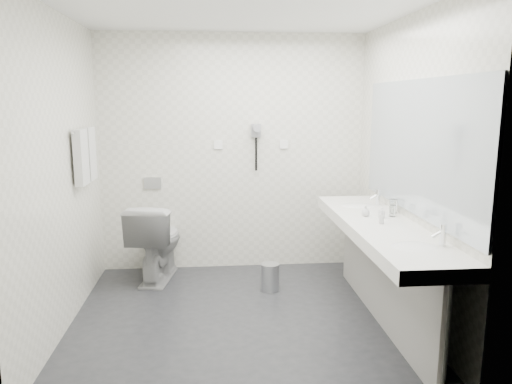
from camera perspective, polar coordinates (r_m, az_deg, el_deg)
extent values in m
plane|color=#25262A|center=(4.29, -1.88, -14.34)|extent=(2.80, 2.80, 0.00)
plane|color=white|center=(3.95, -2.11, 20.70)|extent=(2.80, 2.80, 0.00)
plane|color=silver|center=(5.21, -2.77, 4.47)|extent=(2.80, 0.00, 2.80)
plane|color=silver|center=(2.65, -0.46, -1.60)|extent=(2.80, 0.00, 2.80)
plane|color=silver|center=(4.10, -21.95, 2.00)|extent=(0.00, 2.60, 2.60)
plane|color=silver|center=(4.24, 17.29, 2.56)|extent=(0.00, 2.60, 2.60)
cube|color=white|center=(4.04, 14.39, -4.18)|extent=(0.55, 2.20, 0.10)
cube|color=#9A9792|center=(4.18, 14.45, -9.81)|extent=(0.03, 2.15, 0.75)
cylinder|color=silver|center=(3.31, 21.14, -15.83)|extent=(0.06, 0.06, 0.75)
cylinder|color=silver|center=(5.13, 10.91, -5.81)|extent=(0.06, 0.06, 0.75)
cube|color=#B2BCC6|center=(4.03, 18.33, 4.97)|extent=(0.02, 2.20, 1.05)
ellipsoid|color=white|center=(3.45, 17.99, -6.32)|extent=(0.40, 0.31, 0.05)
ellipsoid|color=white|center=(4.63, 11.77, -1.73)|extent=(0.40, 0.31, 0.05)
cylinder|color=silver|center=(3.51, 21.02, -4.72)|extent=(0.04, 0.04, 0.15)
cylinder|color=silver|center=(4.68, 14.10, -0.59)|extent=(0.04, 0.04, 0.15)
imported|color=beige|center=(4.17, 14.49, -2.37)|extent=(0.06, 0.06, 0.09)
imported|color=beige|center=(4.22, 12.70, -2.16)|extent=(0.09, 0.09, 0.09)
imported|color=beige|center=(3.98, 14.47, -2.84)|extent=(0.05, 0.05, 0.11)
cylinder|color=silver|center=(4.26, 15.69, -2.13)|extent=(0.07, 0.07, 0.10)
cylinder|color=silver|center=(4.38, 15.75, -1.61)|extent=(0.07, 0.07, 0.12)
imported|color=white|center=(5.10, -11.56, -5.62)|extent=(0.58, 0.86, 0.80)
cube|color=#B2B5BA|center=(5.28, -12.00, 1.03)|extent=(0.18, 0.02, 0.12)
cylinder|color=#B2B5BA|center=(4.78, 1.65, -10.00)|extent=(0.23, 0.23, 0.25)
cylinder|color=#B2B5BA|center=(4.73, 1.66, -8.48)|extent=(0.18, 0.18, 0.02)
cylinder|color=silver|center=(4.58, -19.64, 6.78)|extent=(0.02, 0.62, 0.02)
cube|color=silver|center=(4.46, -19.78, 3.84)|extent=(0.07, 0.24, 0.48)
cube|color=silver|center=(4.73, -18.94, 4.25)|extent=(0.07, 0.24, 0.48)
cube|color=gray|center=(5.18, 0.01, 7.22)|extent=(0.10, 0.04, 0.14)
cylinder|color=gray|center=(5.11, 0.08, 7.51)|extent=(0.08, 0.14, 0.08)
cylinder|color=black|center=(5.19, 0.02, 4.45)|extent=(0.02, 0.02, 0.35)
cube|color=white|center=(5.19, -4.44, 5.53)|extent=(0.09, 0.02, 0.09)
cube|color=white|center=(5.24, 3.27, 5.60)|extent=(0.09, 0.02, 0.09)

